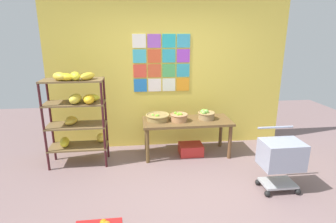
{
  "coord_description": "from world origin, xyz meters",
  "views": [
    {
      "loc": [
        -0.6,
        -2.89,
        2.05
      ],
      "look_at": [
        -0.13,
        0.97,
        0.91
      ],
      "focal_mm": 28.9,
      "sensor_mm": 36.0,
      "label": 1
    }
  ],
  "objects_px": {
    "fruit_basket_right": "(158,117)",
    "shopping_cart": "(281,157)",
    "fruit_basket_left": "(206,115)",
    "fruit_basket_back_left": "(179,117)",
    "produce_crate_under_table": "(191,149)",
    "banana_shelf_unit": "(77,109)",
    "display_table": "(187,124)"
  },
  "relations": [
    {
      "from": "banana_shelf_unit",
      "to": "produce_crate_under_table",
      "type": "distance_m",
      "value": 2.01
    },
    {
      "from": "display_table",
      "to": "fruit_basket_right",
      "type": "relative_size",
      "value": 3.68
    },
    {
      "from": "produce_crate_under_table",
      "to": "shopping_cart",
      "type": "xyz_separation_m",
      "value": [
        0.95,
        -1.23,
        0.4
      ]
    },
    {
      "from": "fruit_basket_left",
      "to": "produce_crate_under_table",
      "type": "xyz_separation_m",
      "value": [
        -0.26,
        -0.05,
        -0.61
      ]
    },
    {
      "from": "banana_shelf_unit",
      "to": "shopping_cart",
      "type": "distance_m",
      "value": 3.02
    },
    {
      "from": "banana_shelf_unit",
      "to": "fruit_basket_back_left",
      "type": "height_order",
      "value": "banana_shelf_unit"
    },
    {
      "from": "fruit_basket_back_left",
      "to": "produce_crate_under_table",
      "type": "xyz_separation_m",
      "value": [
        0.21,
        0.0,
        -0.6
      ]
    },
    {
      "from": "fruit_basket_left",
      "to": "fruit_basket_back_left",
      "type": "bearing_deg",
      "value": -173.2
    },
    {
      "from": "display_table",
      "to": "fruit_basket_right",
      "type": "height_order",
      "value": "fruit_basket_right"
    },
    {
      "from": "fruit_basket_right",
      "to": "shopping_cart",
      "type": "xyz_separation_m",
      "value": [
        1.51,
        -1.32,
        -0.19
      ]
    },
    {
      "from": "fruit_basket_right",
      "to": "shopping_cart",
      "type": "distance_m",
      "value": 2.02
    },
    {
      "from": "fruit_basket_right",
      "to": "fruit_basket_back_left",
      "type": "distance_m",
      "value": 0.36
    },
    {
      "from": "banana_shelf_unit",
      "to": "produce_crate_under_table",
      "type": "xyz_separation_m",
      "value": [
        1.83,
        0.13,
        -0.82
      ]
    },
    {
      "from": "display_table",
      "to": "produce_crate_under_table",
      "type": "distance_m",
      "value": 0.46
    },
    {
      "from": "fruit_basket_right",
      "to": "shopping_cart",
      "type": "relative_size",
      "value": 0.49
    },
    {
      "from": "banana_shelf_unit",
      "to": "fruit_basket_left",
      "type": "relative_size",
      "value": 5.12
    },
    {
      "from": "banana_shelf_unit",
      "to": "fruit_basket_back_left",
      "type": "relative_size",
      "value": 5.13
    },
    {
      "from": "fruit_basket_right",
      "to": "fruit_basket_back_left",
      "type": "relative_size",
      "value": 1.38
    },
    {
      "from": "fruit_basket_back_left",
      "to": "fruit_basket_right",
      "type": "bearing_deg",
      "value": 165.46
    },
    {
      "from": "fruit_basket_left",
      "to": "fruit_basket_back_left",
      "type": "distance_m",
      "value": 0.48
    },
    {
      "from": "banana_shelf_unit",
      "to": "fruit_basket_left",
      "type": "bearing_deg",
      "value": 5.11
    },
    {
      "from": "display_table",
      "to": "fruit_basket_left",
      "type": "xyz_separation_m",
      "value": [
        0.33,
        0.03,
        0.16
      ]
    },
    {
      "from": "fruit_basket_left",
      "to": "fruit_basket_right",
      "type": "xyz_separation_m",
      "value": [
        -0.83,
        0.03,
        -0.02
      ]
    },
    {
      "from": "produce_crate_under_table",
      "to": "shopping_cart",
      "type": "bearing_deg",
      "value": -52.51
    },
    {
      "from": "banana_shelf_unit",
      "to": "fruit_basket_left",
      "type": "height_order",
      "value": "banana_shelf_unit"
    },
    {
      "from": "display_table",
      "to": "shopping_cart",
      "type": "relative_size",
      "value": 1.8
    },
    {
      "from": "display_table",
      "to": "fruit_basket_right",
      "type": "distance_m",
      "value": 0.52
    },
    {
      "from": "shopping_cart",
      "to": "banana_shelf_unit",
      "type": "bearing_deg",
      "value": 152.39
    },
    {
      "from": "fruit_basket_right",
      "to": "produce_crate_under_table",
      "type": "xyz_separation_m",
      "value": [
        0.57,
        -0.09,
        -0.59
      ]
    },
    {
      "from": "fruit_basket_left",
      "to": "shopping_cart",
      "type": "height_order",
      "value": "shopping_cart"
    },
    {
      "from": "fruit_basket_right",
      "to": "produce_crate_under_table",
      "type": "height_order",
      "value": "fruit_basket_right"
    },
    {
      "from": "fruit_basket_right",
      "to": "shopping_cart",
      "type": "height_order",
      "value": "shopping_cart"
    }
  ]
}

